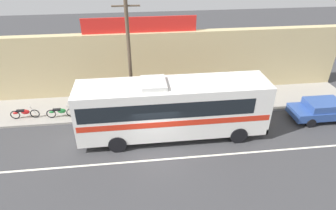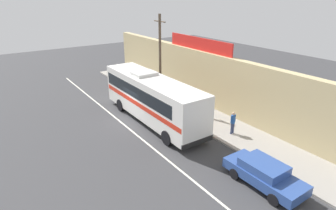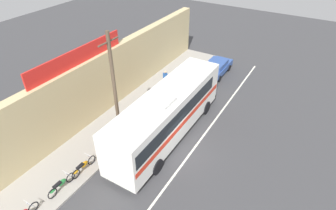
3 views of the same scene
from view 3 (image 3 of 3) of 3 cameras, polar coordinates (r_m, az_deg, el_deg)
name	(u,v)px [view 3 (image 3 of 3)]	position (r m, az deg, el deg)	size (l,w,h in m)	color
ground_plane	(178,152)	(18.82, 2.01, -9.52)	(70.00, 70.00, 0.00)	#3A3A3D
sidewalk_slab	(117,126)	(21.09, -10.46, -4.17)	(30.00, 3.60, 0.14)	gray
storefront_facade	(90,91)	(21.06, -15.62, 2.74)	(30.00, 0.70, 4.80)	tan
storefront_billboard	(78,56)	(19.43, -17.96, 9.45)	(8.08, 0.12, 1.10)	red
road_center_stripe	(188,156)	(18.56, 4.20, -10.37)	(30.00, 0.14, 0.01)	silver
intercity_bus	(167,112)	(18.70, -0.14, -1.50)	(11.17, 2.68, 3.78)	white
parked_car	(216,67)	(27.63, 9.88, 7.62)	(4.35, 1.87, 1.37)	#2D4C93
utility_pole	(115,92)	(17.14, -10.82, 2.68)	(1.60, 0.22, 7.85)	brown
motorcycle_red	(61,184)	(17.33, -21.09, -14.92)	(1.92, 0.56, 0.94)	black
motorcycle_green	(83,166)	(17.89, -16.97, -11.86)	(1.94, 0.56, 0.94)	black
pedestrian_far_left	(165,78)	(24.60, -0.54, 5.57)	(0.30, 0.48, 1.68)	navy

